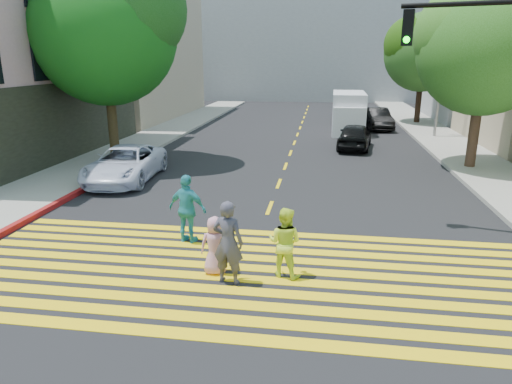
% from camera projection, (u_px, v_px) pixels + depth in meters
% --- Properties ---
extents(ground, '(120.00, 120.00, 0.00)m').
position_uv_depth(ground, '(234.00, 302.00, 9.01)').
color(ground, black).
extents(sidewalk_left, '(3.00, 40.00, 0.15)m').
position_uv_depth(sidewalk_left, '(174.00, 128.00, 31.07)').
color(sidewalk_left, gray).
rests_on(sidewalk_left, ground).
extents(sidewalk_right, '(3.00, 60.00, 0.15)m').
position_uv_depth(sidewalk_right, '(466.00, 157.00, 22.03)').
color(sidewalk_right, gray).
rests_on(sidewalk_right, ground).
extents(curb_red, '(0.20, 8.00, 0.16)m').
position_uv_depth(curb_red, '(70.00, 196.00, 15.65)').
color(curb_red, maroon).
rests_on(curb_red, ground).
extents(crosswalk, '(13.40, 5.30, 0.01)m').
position_uv_depth(crosswalk, '(245.00, 273.00, 10.22)').
color(crosswalk, yellow).
rests_on(crosswalk, ground).
extents(lane_line, '(0.12, 34.40, 0.01)m').
position_uv_depth(lane_line, '(299.00, 131.00, 30.37)').
color(lane_line, yellow).
rests_on(lane_line, ground).
extents(building_left_tan, '(12.00, 16.00, 10.00)m').
position_uv_depth(building_left_tan, '(104.00, 54.00, 36.44)').
color(building_left_tan, tan).
rests_on(building_left_tan, ground).
extents(building_right_grey, '(10.00, 10.00, 10.00)m').
position_uv_depth(building_right_grey, '(508.00, 54.00, 33.97)').
color(building_right_grey, gray).
rests_on(building_right_grey, ground).
extents(backdrop_block, '(30.00, 8.00, 12.00)m').
position_uv_depth(backdrop_block, '(313.00, 47.00, 52.90)').
color(backdrop_block, gray).
rests_on(backdrop_block, ground).
extents(tree_left, '(7.63, 7.25, 8.96)m').
position_uv_depth(tree_left, '(106.00, 24.00, 19.49)').
color(tree_left, '#4C3B1F').
rests_on(tree_left, ground).
extents(tree_right_near, '(6.88, 6.59, 7.85)m').
position_uv_depth(tree_right_near, '(488.00, 41.00, 18.34)').
color(tree_right_near, '#3A2914').
rests_on(tree_right_near, ground).
extents(tree_right_far, '(6.62, 6.40, 7.94)m').
position_uv_depth(tree_right_far, '(425.00, 48.00, 32.16)').
color(tree_right_far, black).
rests_on(tree_right_far, ground).
extents(pedestrian_man, '(0.73, 0.54, 1.83)m').
position_uv_depth(pedestrian_man, '(228.00, 243.00, 9.55)').
color(pedestrian_man, '#3D3B49').
rests_on(pedestrian_man, ground).
extents(pedestrian_woman, '(0.90, 0.79, 1.57)m').
position_uv_depth(pedestrian_woman, '(285.00, 242.00, 9.90)').
color(pedestrian_woman, '#D8F538').
rests_on(pedestrian_woman, ground).
extents(pedestrian_child, '(0.69, 0.49, 1.32)m').
position_uv_depth(pedestrian_child, '(215.00, 246.00, 10.05)').
color(pedestrian_child, '#C8869D').
rests_on(pedestrian_child, ground).
extents(pedestrian_extra, '(1.14, 0.69, 1.81)m').
position_uv_depth(pedestrian_extra, '(188.00, 209.00, 11.72)').
color(pedestrian_extra, teal).
rests_on(pedestrian_extra, ground).
extents(white_sedan, '(2.52, 4.94, 1.34)m').
position_uv_depth(white_sedan, '(125.00, 164.00, 17.84)').
color(white_sedan, silver).
rests_on(white_sedan, ground).
extents(dark_car_near, '(2.16, 4.23, 1.38)m').
position_uv_depth(dark_car_near, '(355.00, 136.00, 24.19)').
color(dark_car_near, black).
rests_on(dark_car_near, ground).
extents(silver_car, '(2.23, 4.47, 1.25)m').
position_uv_depth(silver_car, '(348.00, 111.00, 36.45)').
color(silver_car, '#B7BABF').
rests_on(silver_car, ground).
extents(dark_car_parked, '(2.04, 4.46, 1.42)m').
position_uv_depth(dark_car_parked, '(376.00, 119.00, 31.08)').
color(dark_car_parked, black).
rests_on(dark_car_parked, ground).
extents(white_van, '(2.12, 5.41, 2.54)m').
position_uv_depth(white_van, '(348.00, 114.00, 29.61)').
color(white_van, silver).
rests_on(white_van, ground).
extents(street_lamp, '(2.04, 0.68, 9.12)m').
position_uv_depth(street_lamp, '(440.00, 48.00, 26.15)').
color(street_lamp, gray).
rests_on(street_lamp, ground).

